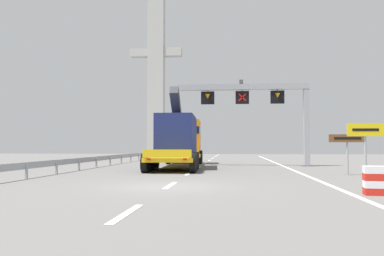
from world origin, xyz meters
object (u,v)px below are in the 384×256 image
at_px(overhead_lane_gantry, 260,100).
at_px(crash_barrier_striped, 381,181).
at_px(tourist_info_sign_brown, 347,143).
at_px(bridge_pylon_distant, 156,70).
at_px(exit_sign_yellow, 365,136).
at_px(heavy_haul_truck_yellow, 180,139).

bearing_deg(overhead_lane_gantry, crash_barrier_striped, -81.73).
height_order(tourist_info_sign_brown, bridge_pylon_distant, bridge_pylon_distant).
relative_size(overhead_lane_gantry, bridge_pylon_distant, 0.36).
relative_size(overhead_lane_gantry, exit_sign_yellow, 4.00).
bearing_deg(crash_barrier_striped, overhead_lane_gantry, 98.27).
distance_m(overhead_lane_gantry, heavy_haul_truck_yellow, 6.72).
relative_size(heavy_haul_truck_yellow, crash_barrier_striped, 13.42).
bearing_deg(bridge_pylon_distant, tourist_info_sign_brown, -67.57).
relative_size(heavy_haul_truck_yellow, exit_sign_yellow, 5.56).
xyz_separation_m(heavy_haul_truck_yellow, bridge_pylon_distant, (-9.41, 38.64, 12.71)).
bearing_deg(tourist_info_sign_brown, exit_sign_yellow, -89.21).
xyz_separation_m(overhead_lane_gantry, bridge_pylon_distant, (-15.35, 37.65, 9.72)).
relative_size(exit_sign_yellow, crash_barrier_striped, 2.41).
distance_m(heavy_haul_truck_yellow, exit_sign_yellow, 14.54).
relative_size(crash_barrier_striped, bridge_pylon_distant, 0.04).
distance_m(crash_barrier_striped, bridge_pylon_distant, 59.64).
height_order(exit_sign_yellow, crash_barrier_striped, exit_sign_yellow).
bearing_deg(exit_sign_yellow, heavy_haul_truck_yellow, 132.70).
bearing_deg(exit_sign_yellow, crash_barrier_striped, -103.62).
bearing_deg(tourist_info_sign_brown, crash_barrier_striped, -99.09).
xyz_separation_m(overhead_lane_gantry, exit_sign_yellow, (3.93, -11.68, -3.03)).
height_order(exit_sign_yellow, tourist_info_sign_brown, exit_sign_yellow).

